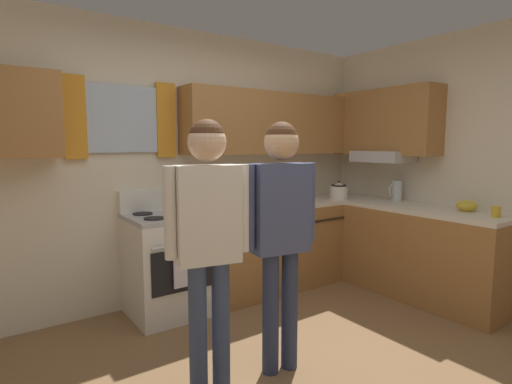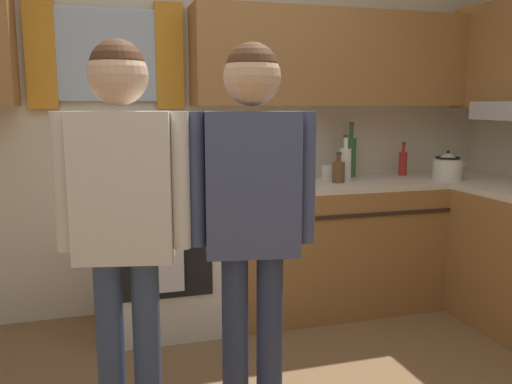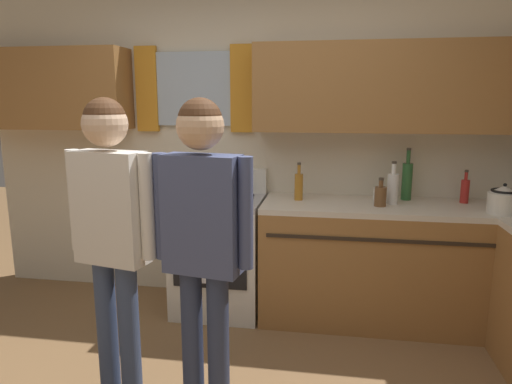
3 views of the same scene
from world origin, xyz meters
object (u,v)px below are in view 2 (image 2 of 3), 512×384
bottle_milk_white (345,163)px  mug_ceramic_white (328,172)px  stove_oven (160,256)px  adult_left (123,203)px  adult_in_plaid (252,200)px  bottle_oil_amber (249,167)px  bottle_squat_brown (339,171)px  bottle_wine_green (351,156)px  bottle_sauce_red (403,163)px  stovetop_kettle (448,166)px

bottle_milk_white → mug_ceramic_white: bearing=125.8°
stove_oven → bottle_milk_white: bearing=0.9°
stove_oven → mug_ceramic_white: 1.31m
adult_left → adult_in_plaid: (0.50, -0.06, -0.00)m
bottle_oil_amber → mug_ceramic_white: 0.61m
bottle_milk_white → bottle_squat_brown: (-0.09, -0.09, -0.04)m
stove_oven → bottle_wine_green: 1.54m
bottle_sauce_red → bottle_squat_brown: bearing=-161.2°
adult_left → bottle_wine_green: bearing=40.4°
bottle_sauce_red → bottle_oil_amber: bottle_oil_amber is taller
adult_in_plaid → bottle_wine_green: bearing=51.6°
mug_ceramic_white → bottle_squat_brown: bearing=-93.5°
bottle_milk_white → stovetop_kettle: bottle_milk_white is taller
bottle_wine_green → adult_in_plaid: (-1.18, -1.48, -0.01)m
bottle_sauce_red → adult_in_plaid: (-1.58, -1.44, 0.05)m
bottle_milk_white → stove_oven: bearing=-179.1°
stovetop_kettle → adult_left: size_ratio=0.17×
bottle_wine_green → bottle_sauce_red: bottle_wine_green is taller
bottle_oil_amber → adult_left: 1.55m
bottle_milk_white → adult_in_plaid: 1.69m
bottle_sauce_red → stovetop_kettle: 0.35m
adult_left → bottle_milk_white: bearing=39.1°
adult_left → bottle_oil_amber: bearing=55.9°
bottle_oil_amber → mug_ceramic_white: bearing=8.1°
mug_ceramic_white → adult_in_plaid: size_ratio=0.08×
bottle_squat_brown → adult_left: bearing=-141.3°
stove_oven → bottle_squat_brown: (1.20, -0.07, 0.51)m
bottle_squat_brown → bottle_oil_amber: bottle_oil_amber is taller
stove_oven → bottle_squat_brown: bottle_squat_brown is taller
bottle_oil_amber → mug_ceramic_white: size_ratio=2.28×
stove_oven → adult_left: bearing=-101.9°
mug_ceramic_white → bottle_milk_white: bearing=-54.2°
bottle_milk_white → bottle_oil_amber: size_ratio=1.09×
bottle_oil_amber → adult_in_plaid: (-0.37, -1.35, 0.03)m
bottle_sauce_red → stovetop_kettle: (0.16, -0.31, 0.00)m
bottle_wine_green → adult_in_plaid: bearing=-128.4°
stovetop_kettle → adult_left: 2.49m
bottle_oil_amber → adult_left: size_ratio=0.17×
bottle_squat_brown → stove_oven: bearing=176.6°
bottle_milk_white → bottle_wine_green: bottle_wine_green is taller
bottle_squat_brown → mug_ceramic_white: (0.01, 0.20, -0.03)m
stove_oven → bottle_oil_amber: bearing=4.3°
stove_oven → bottle_milk_white: bottle_milk_white is taller
stove_oven → bottle_sauce_red: bearing=4.4°
bottle_sauce_red → adult_left: size_ratio=0.15×
stove_oven → bottle_sauce_red: size_ratio=4.48×
stove_oven → adult_in_plaid: bearing=-79.5°
bottle_sauce_red → mug_ceramic_white: (-0.61, -0.01, -0.05)m
bottle_squat_brown → adult_in_plaid: adult_in_plaid is taller
bottle_milk_white → bottle_squat_brown: bearing=-135.7°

